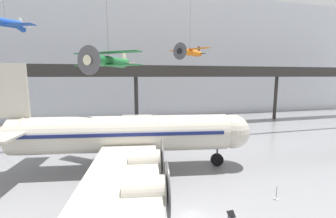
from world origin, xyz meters
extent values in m
cube|color=silver|center=(0.00, 39.07, 13.76)|extent=(140.00, 3.00, 27.52)
cube|color=#2D2B28|center=(0.00, 28.19, 9.57)|extent=(110.00, 3.20, 0.90)
cube|color=#2D2B28|center=(0.00, 26.65, 10.57)|extent=(110.00, 0.12, 1.10)
cylinder|color=#2D2B28|center=(0.00, 29.15, 4.56)|extent=(0.70, 0.70, 9.12)
cylinder|color=#2D2B28|center=(30.25, 29.15, 4.56)|extent=(0.70, 0.70, 9.12)
cylinder|color=beige|center=(-3.52, 9.60, 3.64)|extent=(20.80, 6.72, 3.55)
sphere|color=beige|center=(7.38, 7.87, 3.64)|extent=(3.48, 3.48, 3.48)
cone|color=beige|center=(-14.59, 11.36, 3.91)|extent=(5.07, 3.95, 3.27)
cube|color=navy|center=(-3.52, 9.60, 3.99)|extent=(19.40, 6.56, 0.32)
cube|color=beige|center=(-1.51, 17.72, 2.84)|extent=(6.76, 13.70, 0.28)
cube|color=beige|center=(-4.11, 1.26, 2.84)|extent=(6.76, 13.70, 0.28)
cylinder|color=beige|center=(-0.54, 14.64, 2.89)|extent=(2.62, 2.06, 1.70)
cylinder|color=#4C4C51|center=(0.75, 14.44, 2.89)|extent=(0.57, 3.21, 3.24)
cylinder|color=beige|center=(0.15, 19.05, 2.89)|extent=(2.62, 2.06, 1.70)
cylinder|color=#4C4C51|center=(1.45, 18.84, 2.89)|extent=(0.57, 3.21, 3.24)
cylinder|color=beige|center=(-2.25, 3.89, 2.89)|extent=(2.62, 2.06, 1.70)
cylinder|color=#4C4C51|center=(-0.96, 3.68, 2.89)|extent=(0.57, 3.21, 3.24)
cylinder|color=beige|center=(-2.95, -0.52, 2.89)|extent=(2.62, 2.06, 1.70)
cylinder|color=#4C4C51|center=(-1.65, -0.72, 2.89)|extent=(0.57, 3.21, 3.24)
cube|color=beige|center=(-13.19, 11.13, 7.90)|extent=(2.62, 0.61, 4.97)
cube|color=beige|center=(-12.83, 11.08, 4.35)|extent=(4.04, 9.53, 0.20)
cylinder|color=#4C4C51|center=(5.90, 8.11, 1.26)|extent=(0.20, 0.20, 1.21)
cylinder|color=black|center=(5.90, 8.11, 0.65)|extent=(1.34, 0.58, 1.30)
cylinder|color=#4C4C51|center=(-2.84, 12.37, 1.26)|extent=(0.20, 0.20, 1.21)
cylinder|color=black|center=(-2.84, 12.37, 0.65)|extent=(1.34, 0.58, 1.30)
cylinder|color=#4C4C51|center=(-3.73, 6.76, 1.26)|extent=(0.20, 0.20, 1.21)
cylinder|color=black|center=(-3.73, 6.76, 0.65)|extent=(1.34, 0.58, 1.30)
cylinder|color=#1E6B33|center=(-4.63, 13.06, 10.81)|extent=(4.12, 4.81, 1.22)
cone|color=beige|center=(-6.34, 10.90, 10.74)|extent=(1.31, 1.29, 0.98)
cylinder|color=#4C4C51|center=(-6.46, 10.75, 10.73)|extent=(2.24, 1.79, 2.83)
cone|color=#1E6B33|center=(-3.05, 15.07, 10.87)|extent=(1.61, 1.70, 0.96)
cube|color=#1E6B33|center=(-4.83, 12.81, 11.68)|extent=(7.02, 5.93, 0.10)
cube|color=#1E6B33|center=(-4.83, 12.81, 10.37)|extent=(7.02, 5.93, 0.10)
cube|color=beige|center=(-2.85, 15.32, 11.46)|extent=(0.44, 0.54, 1.31)
cube|color=beige|center=(-2.85, 15.32, 10.81)|extent=(2.62, 2.26, 0.06)
cylinder|color=slate|center=(-4.63, 13.06, 16.60)|extent=(0.04, 0.04, 10.50)
cylinder|color=#1E4CAD|center=(-17.97, 23.90, 16.41)|extent=(2.76, 5.62, 1.70)
cone|color=#1E4CAD|center=(-17.16, 26.43, 16.13)|extent=(1.39, 1.77, 1.11)
cube|color=#1E4CAD|center=(-18.07, 23.59, 16.07)|extent=(8.25, 3.77, 0.10)
cube|color=white|center=(-17.06, 26.75, 17.09)|extent=(0.26, 0.65, 1.36)
cube|color=white|center=(-17.06, 26.75, 16.41)|extent=(3.00, 1.52, 0.06)
cylinder|color=orange|center=(8.56, 24.17, 13.15)|extent=(4.64, 3.72, 1.04)
cone|color=black|center=(6.44, 22.65, 13.15)|extent=(1.21, 1.23, 0.93)
cylinder|color=#4C4C51|center=(6.29, 22.55, 13.15)|extent=(1.59, 2.20, 2.68)
cone|color=orange|center=(10.53, 25.58, 13.16)|extent=(1.59, 1.49, 0.88)
cube|color=orange|center=(8.31, 23.99, 13.64)|extent=(5.35, 6.82, 0.10)
cube|color=black|center=(10.78, 25.75, 13.77)|extent=(0.53, 0.40, 1.24)
cube|color=black|center=(10.78, 25.75, 13.15)|extent=(2.05, 2.53, 0.06)
cylinder|color=slate|center=(8.56, 24.17, 17.82)|extent=(0.04, 0.04, 8.30)
cylinder|color=#B2B5BA|center=(7.31, 1.11, 0.02)|extent=(0.36, 0.36, 0.04)
cylinder|color=#B2B5BA|center=(7.31, 1.11, 0.52)|extent=(0.07, 0.07, 0.95)
sphere|color=#B2B5BA|center=(7.31, 1.11, 1.03)|extent=(0.10, 0.10, 0.10)
cube|color=#232326|center=(2.31, -0.92, 0.88)|extent=(0.25, 0.76, 0.73)
camera|label=1|loc=(-4.57, -12.19, 9.23)|focal=24.00mm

